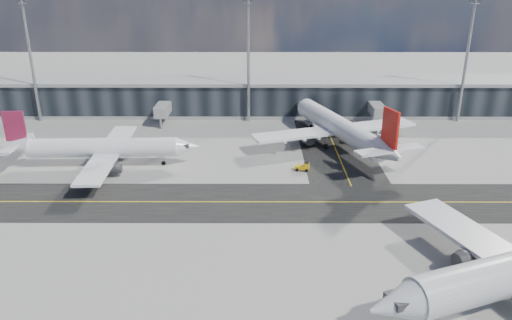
# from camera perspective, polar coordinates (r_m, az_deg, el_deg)

# --- Properties ---
(ground) EXTENTS (300.00, 300.00, 0.00)m
(ground) POSITION_cam_1_polar(r_m,az_deg,el_deg) (75.40, -1.45, -6.15)
(ground) COLOR gray
(ground) RESTS_ON ground
(taxiway_lanes) EXTENTS (180.00, 63.00, 0.03)m
(taxiway_lanes) POSITION_cam_1_polar(r_m,az_deg,el_deg) (85.06, 1.38, -2.81)
(taxiway_lanes) COLOR black
(taxiway_lanes) RESTS_ON ground
(terminal_concourse) EXTENTS (152.00, 19.80, 8.80)m
(terminal_concourse) POSITION_cam_1_polar(r_m,az_deg,el_deg) (125.62, -0.78, 7.19)
(terminal_concourse) COLOR black
(terminal_concourse) RESTS_ON ground
(floodlight_masts) EXTENTS (102.50, 0.70, 28.90)m
(floodlight_masts) POSITION_cam_1_polar(r_m,az_deg,el_deg) (116.47, -0.88, 11.85)
(floodlight_masts) COLOR gray
(floodlight_masts) RESTS_ON ground
(airliner_af) EXTENTS (36.15, 30.78, 10.72)m
(airliner_af) POSITION_cam_1_polar(r_m,az_deg,el_deg) (95.95, -17.38, 1.32)
(airliner_af) COLOR white
(airliner_af) RESTS_ON ground
(airliner_redtail) EXTENTS (35.16, 40.70, 12.42)m
(airliner_redtail) POSITION_cam_1_polar(r_m,az_deg,el_deg) (102.76, 9.55, 3.66)
(airliner_redtail) COLOR white
(airliner_redtail) RESTS_ON ground
(baggage_tug) EXTENTS (2.76, 1.75, 1.61)m
(baggage_tug) POSITION_cam_1_polar(r_m,az_deg,el_deg) (90.81, 5.45, -0.75)
(baggage_tug) COLOR #E0AC0B
(baggage_tug) RESTS_ON ground
(service_van) EXTENTS (4.23, 5.34, 1.35)m
(service_van) POSITION_cam_1_polar(r_m,az_deg,el_deg) (116.68, 6.40, 4.20)
(service_van) COLOR white
(service_van) RESTS_ON ground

